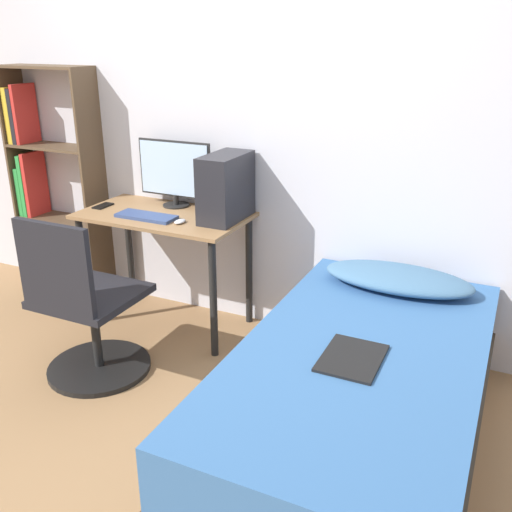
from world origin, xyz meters
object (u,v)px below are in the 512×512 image
monitor (175,172)px  office_chair (86,317)px  keyboard (146,216)px  bookshelf (45,189)px  bed (358,400)px  pc_tower (226,187)px

monitor → office_chair: bearing=-91.2°
monitor → keyboard: (-0.02, -0.30, -0.21)m
office_chair → bookshelf: bearing=140.9°
monitor → keyboard: monitor is taller
office_chair → keyboard: (-0.00, 0.60, 0.40)m
bed → pc_tower: pc_tower is taller
office_chair → monitor: monitor is taller
bookshelf → office_chair: bearing=-39.1°
bookshelf → monitor: 1.12m
bookshelf → pc_tower: 1.54m
keyboard → bookshelf: bearing=165.6°
keyboard → pc_tower: size_ratio=0.96×
office_chair → bed: (1.49, 0.04, -0.10)m
bed → pc_tower: bearing=144.7°
keyboard → pc_tower: (0.45, 0.18, 0.18)m
monitor → pc_tower: (0.43, -0.12, -0.03)m
bookshelf → monitor: (1.10, 0.02, 0.23)m
office_chair → pc_tower: pc_tower is taller
keyboard → pc_tower: pc_tower is taller
bookshelf → monitor: size_ratio=3.10×
bed → bookshelf: bearing=162.0°
office_chair → pc_tower: (0.45, 0.78, 0.58)m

